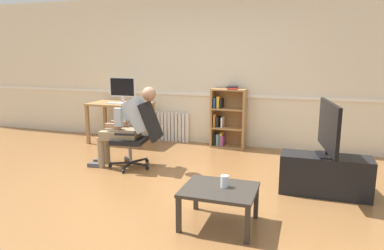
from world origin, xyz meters
TOP-DOWN VIEW (x-y plane):
  - ground_plane at (0.00, 0.00)m, footprint 18.00×18.00m
  - back_wall at (0.00, 2.65)m, footprint 12.00×0.13m
  - computer_desk at (-1.70, 2.15)m, footprint 1.14×0.68m
  - imac_monitor at (-1.68, 2.23)m, footprint 0.53×0.14m
  - keyboard at (-1.67, 2.01)m, footprint 0.41×0.12m
  - computer_mouse at (-1.45, 2.03)m, footprint 0.06×0.10m
  - bookshelf at (0.27, 2.44)m, footprint 0.61×0.29m
  - radiator at (-0.83, 2.54)m, footprint 0.71×0.08m
  - office_chair at (-0.67, 0.88)m, footprint 0.78×0.63m
  - person_seated at (-0.84, 0.86)m, footprint 1.05×0.45m
  - tv_stand at (1.88, 0.66)m, footprint 1.03×0.37m
  - tv_screen at (1.88, 0.66)m, footprint 0.25×0.93m
  - coffee_table at (0.87, -0.49)m, footprint 0.71×0.59m
  - drinking_glass at (0.91, -0.44)m, footprint 0.08×0.08m

SIDE VIEW (x-z plane):
  - ground_plane at x=0.00m, z-range 0.00..0.00m
  - tv_stand at x=1.88m, z-range 0.00..0.48m
  - radiator at x=-0.83m, z-range 0.00..0.56m
  - coffee_table at x=0.87m, z-range 0.14..0.52m
  - drinking_glass at x=0.91m, z-range 0.38..0.49m
  - bookshelf at x=0.27m, z-range -0.04..1.07m
  - office_chair at x=-0.67m, z-range 0.04..1.02m
  - computer_desk at x=-1.70m, z-range 0.27..1.02m
  - person_seated at x=-0.84m, z-range 0.05..1.24m
  - keyboard at x=-1.67m, z-range 0.76..0.78m
  - computer_mouse at x=-1.45m, z-range 0.76..0.79m
  - tv_screen at x=1.88m, z-range 0.49..1.13m
  - imac_monitor at x=-1.68m, z-range 0.79..1.26m
  - back_wall at x=0.00m, z-range 0.00..2.70m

